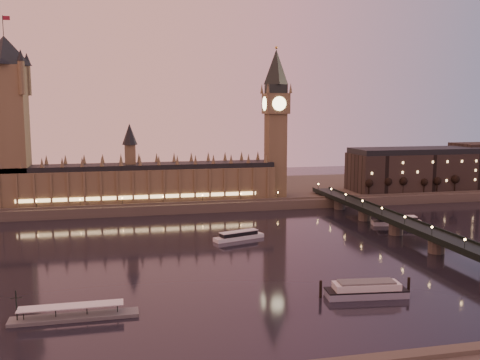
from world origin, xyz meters
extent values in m
plane|color=black|center=(0.00, 0.00, 0.00)|extent=(700.00, 700.00, 0.00)
cube|color=#423D35|center=(30.00, 165.00, 3.00)|extent=(560.00, 130.00, 6.00)
cube|color=brown|center=(-40.00, 121.00, 17.00)|extent=(180.00, 26.00, 22.00)
cube|color=black|center=(-40.00, 121.00, 29.60)|extent=(180.00, 22.00, 3.20)
cube|color=#FFCC7F|center=(-40.00, 107.50, 11.00)|extent=(153.00, 0.25, 2.20)
cube|color=brown|center=(-120.00, 121.00, 50.00)|extent=(22.00, 22.00, 88.00)
cone|color=black|center=(-120.00, 121.00, 103.00)|extent=(31.68, 31.68, 18.00)
cylinder|color=black|center=(-120.00, 121.00, 118.00)|extent=(0.44, 0.44, 12.00)
cube|color=maroon|center=(-117.80, 121.00, 122.50)|extent=(4.00, 0.15, 2.50)
cube|color=brown|center=(54.00, 121.00, 35.00)|extent=(13.00, 13.00, 58.00)
cube|color=brown|center=(54.00, 121.00, 71.00)|extent=(16.00, 16.00, 14.00)
cylinder|color=#FFEAA5|center=(54.00, 112.82, 71.00)|extent=(9.60, 0.35, 9.60)
cylinder|color=#FFEAA5|center=(45.82, 121.00, 71.00)|extent=(0.35, 9.60, 9.60)
cube|color=black|center=(54.00, 121.00, 81.00)|extent=(13.00, 13.00, 6.00)
cone|color=black|center=(54.00, 121.00, 96.00)|extent=(17.68, 17.68, 24.00)
sphere|color=gold|center=(54.00, 121.00, 109.00)|extent=(2.00, 2.00, 2.00)
cube|color=black|center=(92.00, 0.00, 8.00)|extent=(13.00, 260.00, 2.00)
cube|color=black|center=(85.70, 0.00, 9.50)|extent=(0.60, 260.00, 1.00)
cube|color=black|center=(98.30, 0.00, 9.50)|extent=(0.60, 260.00, 1.00)
cube|color=black|center=(172.00, 127.00, 20.00)|extent=(110.00, 36.00, 28.00)
cube|color=black|center=(172.00, 127.00, 36.00)|extent=(108.00, 34.00, 4.00)
cylinder|color=black|center=(120.54, 109.00, 10.13)|extent=(0.70, 0.70, 8.26)
sphere|color=black|center=(120.54, 109.00, 14.45)|extent=(5.51, 5.51, 5.51)
cylinder|color=black|center=(134.42, 109.00, 10.13)|extent=(0.70, 0.70, 8.26)
sphere|color=black|center=(134.42, 109.00, 14.45)|extent=(5.51, 5.51, 5.51)
cylinder|color=black|center=(148.30, 109.00, 10.13)|extent=(0.70, 0.70, 8.26)
sphere|color=black|center=(148.30, 109.00, 14.45)|extent=(5.51, 5.51, 5.51)
cylinder|color=black|center=(162.18, 109.00, 10.13)|extent=(0.70, 0.70, 8.26)
sphere|color=black|center=(162.18, 109.00, 14.45)|extent=(5.51, 5.51, 5.51)
cylinder|color=black|center=(176.06, 109.00, 10.13)|extent=(0.70, 0.70, 8.26)
sphere|color=black|center=(176.06, 109.00, 14.45)|extent=(5.51, 5.51, 5.51)
cylinder|color=black|center=(189.94, 109.00, 10.13)|extent=(0.70, 0.70, 8.26)
sphere|color=black|center=(189.94, 109.00, 14.45)|extent=(5.51, 5.51, 5.51)
cube|color=silver|center=(6.65, 27.05, 1.01)|extent=(28.04, 14.18, 2.02)
cube|color=black|center=(6.65, 27.05, 3.03)|extent=(20.89, 10.95, 2.02)
cube|color=silver|center=(6.65, 27.05, 4.22)|extent=(21.49, 11.35, 0.37)
cube|color=silver|center=(104.60, 40.61, 1.22)|extent=(29.76, 13.17, 2.44)
cube|color=black|center=(104.60, 40.61, 3.67)|extent=(22.15, 10.31, 2.44)
cube|color=silver|center=(104.60, 40.61, 5.11)|extent=(22.77, 10.72, 0.44)
cube|color=gray|center=(33.02, -66.52, 1.20)|extent=(30.16, 11.46, 2.39)
cube|color=black|center=(33.02, -66.52, 2.62)|extent=(30.16, 11.46, 0.46)
cube|color=silver|center=(33.02, -66.52, 4.05)|extent=(24.58, 9.94, 2.39)
cube|color=#595B5E|center=(33.02, -66.52, 5.56)|extent=(20.82, 8.62, 0.64)
cylinder|color=black|center=(16.57, -63.70, 3.13)|extent=(1.01, 1.01, 6.25)
cylinder|color=black|center=(49.47, -67.34, 3.13)|extent=(1.01, 1.01, 6.25)
cube|color=#595B5E|center=(-68.47, -64.70, 0.58)|extent=(40.75, 6.79, 1.16)
cube|color=silver|center=(-69.44, -64.70, 4.41)|extent=(32.99, 5.82, 0.29)
cylinder|color=black|center=(-85.93, -64.70, 6.02)|extent=(0.39, 0.39, 9.70)
cylinder|color=black|center=(-85.93, -64.70, 8.44)|extent=(3.88, 0.23, 0.23)
camera|label=1|loc=(-52.66, -238.15, 67.69)|focal=40.00mm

